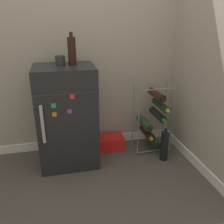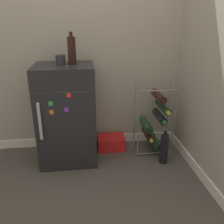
{
  "view_description": "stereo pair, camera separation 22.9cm",
  "coord_description": "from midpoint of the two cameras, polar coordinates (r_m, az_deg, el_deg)",
  "views": [
    {
      "loc": [
        -0.33,
        -1.66,
        1.3
      ],
      "look_at": [
        0.15,
        0.42,
        0.47
      ],
      "focal_mm": 38.0,
      "sensor_mm": 36.0,
      "label": 1
    },
    {
      "loc": [
        -0.1,
        -1.7,
        1.3
      ],
      "look_at": [
        0.15,
        0.42,
        0.47
      ],
      "focal_mm": 38.0,
      "sensor_mm": 36.0,
      "label": 2
    }
  ],
  "objects": [
    {
      "name": "soda_box",
      "position": [
        2.56,
        -3.11,
        -7.42
      ],
      "size": [
        0.28,
        0.19,
        0.14
      ],
      "color": "red",
      "rests_on": "ground_plane"
    },
    {
      "name": "loose_bottle_floor",
      "position": [
        2.37,
        9.79,
        -8.1
      ],
      "size": [
        0.08,
        0.08,
        0.33
      ],
      "color": "black",
      "rests_on": "ground_plane"
    },
    {
      "name": "fridge_top_cup",
      "position": [
        2.13,
        -15.45,
        11.8
      ],
      "size": [
        0.08,
        0.08,
        0.08
      ],
      "color": "#28282D",
      "rests_on": "mini_fridge"
    },
    {
      "name": "wine_rack",
      "position": [
        2.46,
        7.28,
        -1.5
      ],
      "size": [
        0.37,
        0.33,
        0.71
      ],
      "color": "slate",
      "rests_on": "ground_plane"
    },
    {
      "name": "ground_plane",
      "position": [
        2.13,
        -4.68,
        -16.31
      ],
      "size": [
        14.0,
        14.0,
        0.0
      ],
      "primitive_type": "plane",
      "color": "#423D38"
    },
    {
      "name": "fridge_top_bottle",
      "position": [
        2.11,
        -12.81,
        14.13
      ],
      "size": [
        0.07,
        0.07,
        0.27
      ],
      "color": "black",
      "rests_on": "mini_fridge"
    },
    {
      "name": "mini_fridge",
      "position": [
        2.24,
        -13.64,
        -1.14
      ],
      "size": [
        0.53,
        0.48,
        0.93
      ],
      "color": "black",
      "rests_on": "ground_plane"
    },
    {
      "name": "wall_back",
      "position": [
        2.4,
        -8.34,
        19.64
      ],
      "size": [
        6.76,
        0.07,
        2.5
      ],
      "color": "#9E9384",
      "rests_on": "ground_plane"
    }
  ]
}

